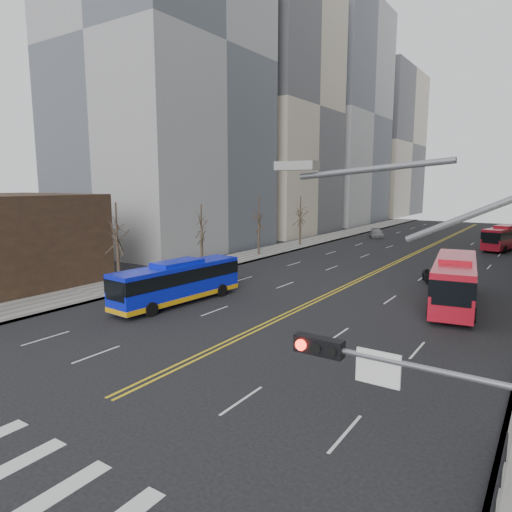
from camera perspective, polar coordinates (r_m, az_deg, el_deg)
sidewalk_left at (r=61.04m, az=2.01°, el=0.68°), size 5.00×130.00×0.15m
centerline at (r=63.95m, az=19.57°, el=0.48°), size 0.55×100.00×0.01m
office_towers at (r=77.95m, az=23.21°, el=19.42°), size 83.00×134.00×58.00m
signal_mast at (r=9.52m, az=23.66°, el=-17.09°), size 5.37×0.37×9.39m
pedestrian_railing at (r=14.93m, az=27.77°, el=-24.97°), size 0.06×6.06×1.02m
street_trees at (r=46.86m, az=5.09°, el=4.03°), size 35.20×47.20×7.60m
blue_bus at (r=34.73m, az=-9.71°, el=-3.10°), size 3.21×11.27×3.26m
red_bus_near at (r=36.33m, az=23.57°, el=-2.60°), size 4.49×12.15×3.75m
red_bus_far at (r=70.73m, az=28.66°, el=2.20°), size 4.74×10.85×3.37m
car_white at (r=40.65m, az=-10.06°, el=-2.84°), size 2.83×4.28×1.33m
car_dark_mid at (r=44.68m, az=21.25°, el=-2.32°), size 2.78×3.86×1.22m
car_silver at (r=79.26m, az=14.84°, el=2.78°), size 3.84×5.26×1.42m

